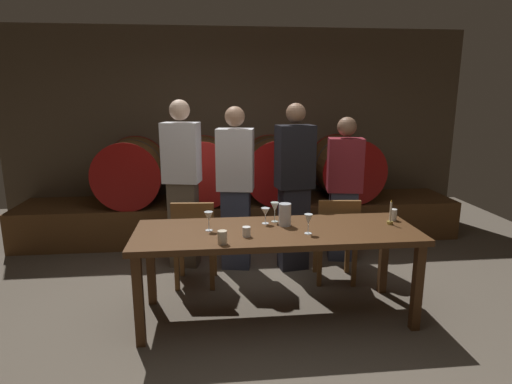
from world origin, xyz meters
The scene contains 23 objects.
ground_plane centered at (0.00, 0.00, 0.00)m, with size 8.16×8.16×0.00m, color brown.
back_wall centered at (0.00, 2.85, 1.36)m, with size 6.27×0.24×2.73m, color brown.
barrel_shelf centered at (0.00, 2.30, 0.25)m, with size 5.65×0.90×0.49m, color brown.
wine_barrel_far_left centered at (-1.39, 2.30, 0.90)m, with size 0.83×0.84×0.83m.
wine_barrel_center_left centered at (-0.48, 2.30, 0.90)m, with size 0.83×0.84×0.83m.
wine_barrel_center_right centered at (0.44, 2.30, 0.90)m, with size 0.83×0.84×0.83m.
wine_barrel_far_right centered at (1.41, 2.30, 0.90)m, with size 0.83×0.84×0.83m.
dining_table centered at (0.15, 0.16, 0.70)m, with size 2.33×0.80×0.78m.
chair_left centered at (-0.55, 0.82, 0.49)m, with size 0.43×0.43×0.88m.
chair_right centered at (0.85, 0.77, 0.49)m, with size 0.44×0.44×0.88m.
guest_far_left centered at (-0.69, 1.37, 0.94)m, with size 0.42×0.32×1.81m.
guest_center_left centered at (-0.12, 1.26, 0.90)m, with size 0.42×0.31×1.75m.
guest_center_right centered at (0.49, 1.17, 0.92)m, with size 0.41×0.30×1.78m.
guest_far_right centered at (1.10, 1.37, 0.83)m, with size 0.42×0.30×1.63m.
candle_center centered at (1.14, 0.21, 0.84)m, with size 0.05×0.05×0.22m.
pitcher centered at (0.24, 0.27, 0.87)m, with size 0.10×0.10×0.19m.
wine_glass_far_left centered at (-0.41, 0.20, 0.89)m, with size 0.07×0.07×0.16m.
wine_glass_center_left centered at (0.08, 0.34, 0.88)m, with size 0.07×0.07×0.14m.
wine_glass_center_right centered at (0.17, 0.38, 0.91)m, with size 0.07×0.07×0.18m.
wine_glass_far_right centered at (0.38, 0.04, 0.89)m, with size 0.07×0.07×0.16m.
cup_left centered at (-0.31, -0.13, 0.83)m, with size 0.07×0.07×0.10m, color beige.
cup_center centered at (-0.11, 0.02, 0.82)m, with size 0.07×0.07×0.08m, color white.
cup_right centered at (1.22, 0.32, 0.83)m, with size 0.06×0.06×0.10m, color white.
Camera 1 is at (-0.37, -3.16, 1.87)m, focal length 29.95 mm.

